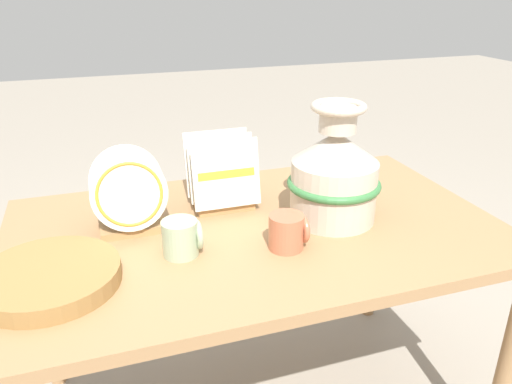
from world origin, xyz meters
The scene contains 7 objects.
display_table centered at (0.00, 0.00, 0.67)m, with size 1.45×0.87×0.75m.
ceramic_vase centered at (0.24, -0.02, 0.89)m, with size 0.28×0.28×0.36m.
dish_rack_round_plates centered at (-0.35, 0.10, 0.85)m, with size 0.21×0.16×0.24m.
dish_rack_square_plates centered at (-0.06, 0.17, 0.83)m, with size 0.21×0.16×0.23m.
wicker_charger_stack centered at (-0.57, -0.14, 0.77)m, with size 0.34×0.34×0.04m.
mug_terracotta_glaze centered at (0.04, -0.15, 0.80)m, with size 0.10×0.10×0.10m.
mug_sage_glaze centered at (-0.24, -0.09, 0.80)m, with size 0.10×0.10×0.10m.
Camera 1 is at (-0.42, -1.26, 1.43)m, focal length 35.00 mm.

